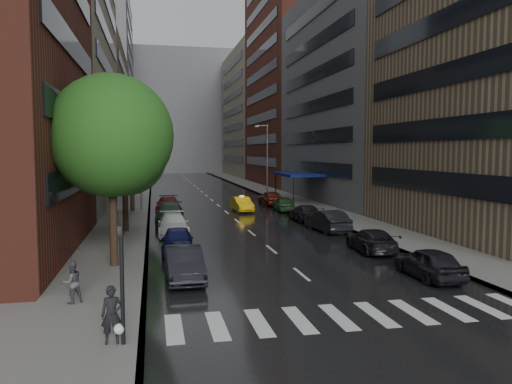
% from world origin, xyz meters
% --- Properties ---
extents(ground, '(220.00, 220.00, 0.00)m').
position_xyz_m(ground, '(0.00, 0.00, 0.00)').
color(ground, gray).
rests_on(ground, ground).
extents(road, '(14.00, 140.00, 0.01)m').
position_xyz_m(road, '(0.00, 50.00, 0.01)').
color(road, black).
rests_on(road, ground).
extents(sidewalk_left, '(4.00, 140.00, 0.15)m').
position_xyz_m(sidewalk_left, '(-9.00, 50.00, 0.07)').
color(sidewalk_left, gray).
rests_on(sidewalk_left, ground).
extents(sidewalk_right, '(4.00, 140.00, 0.15)m').
position_xyz_m(sidewalk_right, '(9.00, 50.00, 0.07)').
color(sidewalk_right, gray).
rests_on(sidewalk_right, ground).
extents(crosswalk, '(13.15, 2.80, 0.01)m').
position_xyz_m(crosswalk, '(0.20, -2.00, 0.01)').
color(crosswalk, silver).
rests_on(crosswalk, ground).
extents(buildings_left, '(8.00, 108.00, 38.00)m').
position_xyz_m(buildings_left, '(-15.00, 58.79, 15.99)').
color(buildings_left, maroon).
rests_on(buildings_left, ground).
extents(buildings_right, '(8.05, 109.10, 36.00)m').
position_xyz_m(buildings_right, '(15.00, 56.70, 15.03)').
color(buildings_right, '#937A5B').
rests_on(buildings_right, ground).
extents(building_far, '(40.00, 14.00, 32.00)m').
position_xyz_m(building_far, '(0.00, 118.00, 16.00)').
color(building_far, slate).
rests_on(building_far, ground).
extents(tree_near, '(5.90, 5.90, 9.40)m').
position_xyz_m(tree_near, '(-8.60, 6.99, 6.44)').
color(tree_near, '#382619').
rests_on(tree_near, ground).
extents(tree_mid, '(4.95, 4.95, 7.89)m').
position_xyz_m(tree_mid, '(-8.60, 17.76, 5.40)').
color(tree_mid, '#382619').
rests_on(tree_mid, ground).
extents(tree_far, '(5.86, 5.86, 9.33)m').
position_xyz_m(tree_far, '(-8.60, 29.59, 6.39)').
color(tree_far, '#382619').
rests_on(tree_far, ground).
extents(taxi, '(1.70, 4.25, 1.37)m').
position_xyz_m(taxi, '(1.51, 28.33, 0.69)').
color(taxi, '#EFB70C').
rests_on(taxi, ground).
extents(parked_cars_left, '(2.54, 29.50, 1.56)m').
position_xyz_m(parked_cars_left, '(-5.40, 17.84, 0.75)').
color(parked_cars_left, black).
rests_on(parked_cars_left, ground).
extents(parked_cars_right, '(2.15, 35.21, 1.57)m').
position_xyz_m(parked_cars_right, '(5.40, 18.46, 0.72)').
color(parked_cars_right, black).
rests_on(parked_cars_right, ground).
extents(ped_bag_walker, '(0.67, 0.46, 1.69)m').
position_xyz_m(ped_bag_walker, '(-7.90, -3.25, 0.97)').
color(ped_bag_walker, black).
rests_on(ped_bag_walker, sidewalk_left).
extents(ped_black_umbrella, '(0.96, 0.98, 2.09)m').
position_xyz_m(ped_black_umbrella, '(-9.65, 1.03, 1.40)').
color(ped_black_umbrella, '#4A4A4F').
rests_on(ped_black_umbrella, sidewalk_left).
extents(traffic_light, '(0.18, 0.15, 3.45)m').
position_xyz_m(traffic_light, '(-7.60, -3.37, 2.23)').
color(traffic_light, black).
rests_on(traffic_light, sidewalk_left).
extents(street_lamp_left, '(1.74, 0.22, 9.00)m').
position_xyz_m(street_lamp_left, '(-7.72, 30.00, 4.89)').
color(street_lamp_left, gray).
rests_on(street_lamp_left, sidewalk_left).
extents(street_lamp_right, '(1.74, 0.22, 9.00)m').
position_xyz_m(street_lamp_right, '(7.72, 45.00, 4.89)').
color(street_lamp_right, gray).
rests_on(street_lamp_right, sidewalk_right).
extents(awning, '(4.00, 8.00, 3.12)m').
position_xyz_m(awning, '(8.98, 35.00, 3.13)').
color(awning, navy).
rests_on(awning, sidewalk_right).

